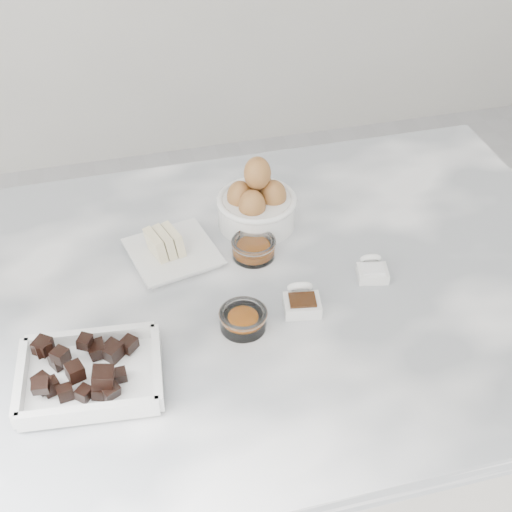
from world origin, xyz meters
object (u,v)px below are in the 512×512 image
at_px(chocolate_dish, 90,372).
at_px(vanilla_spoon, 302,301).
at_px(egg_bowl, 257,203).
at_px(zest_bowl, 243,319).
at_px(honey_bowl, 254,248).
at_px(sugar_ramekin, 245,206).
at_px(salt_spoon, 372,269).
at_px(butter_plate, 171,248).

bearing_deg(chocolate_dish, vanilla_spoon, 12.33).
height_order(egg_bowl, vanilla_spoon, egg_bowl).
distance_m(chocolate_dish, vanilla_spoon, 0.34).
xyz_separation_m(chocolate_dish, vanilla_spoon, (0.33, 0.07, -0.01)).
xyz_separation_m(zest_bowl, vanilla_spoon, (0.10, 0.02, -0.00)).
bearing_deg(zest_bowl, honey_bowl, 70.26).
bearing_deg(sugar_ramekin, salt_spoon, -51.42).
distance_m(butter_plate, vanilla_spoon, 0.25).
xyz_separation_m(honey_bowl, salt_spoon, (0.18, -0.10, -0.00)).
xyz_separation_m(honey_bowl, zest_bowl, (-0.06, -0.16, 0.00)).
bearing_deg(egg_bowl, sugar_ramekin, 129.22).
relative_size(zest_bowl, salt_spoon, 1.11).
bearing_deg(sugar_ramekin, vanilla_spoon, -83.43).
xyz_separation_m(chocolate_dish, zest_bowl, (0.23, 0.05, -0.00)).
xyz_separation_m(honey_bowl, vanilla_spoon, (0.04, -0.14, -0.00)).
xyz_separation_m(butter_plate, sugar_ramekin, (0.15, 0.08, 0.01)).
bearing_deg(vanilla_spoon, salt_spoon, 17.79).
height_order(sugar_ramekin, honey_bowl, sugar_ramekin).
bearing_deg(chocolate_dish, honey_bowl, 36.48).
bearing_deg(honey_bowl, butter_plate, 166.89).
bearing_deg(vanilla_spoon, butter_plate, 135.38).
xyz_separation_m(butter_plate, salt_spoon, (0.31, -0.13, -0.01)).
bearing_deg(chocolate_dish, zest_bowl, 12.95).
bearing_deg(salt_spoon, butter_plate, 157.24).
relative_size(egg_bowl, salt_spoon, 2.14).
height_order(butter_plate, zest_bowl, butter_plate).
xyz_separation_m(sugar_ramekin, vanilla_spoon, (0.03, -0.25, -0.01)).
distance_m(chocolate_dish, sugar_ramekin, 0.45).
bearing_deg(salt_spoon, chocolate_dish, -166.06).
relative_size(egg_bowl, honey_bowl, 1.87).
bearing_deg(salt_spoon, honey_bowl, 150.60).
bearing_deg(egg_bowl, chocolate_dish, -136.58).
bearing_deg(butter_plate, zest_bowl, -68.03).
distance_m(butter_plate, honey_bowl, 0.14).
xyz_separation_m(egg_bowl, salt_spoon, (0.15, -0.19, -0.03)).
relative_size(chocolate_dish, vanilla_spoon, 2.79).
xyz_separation_m(butter_plate, honey_bowl, (0.14, -0.03, -0.00)).
height_order(honey_bowl, zest_bowl, honey_bowl).
bearing_deg(honey_bowl, chocolate_dish, -143.52).
bearing_deg(sugar_ramekin, butter_plate, -153.19).
distance_m(sugar_ramekin, egg_bowl, 0.03).
bearing_deg(egg_bowl, zest_bowl, -109.11).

